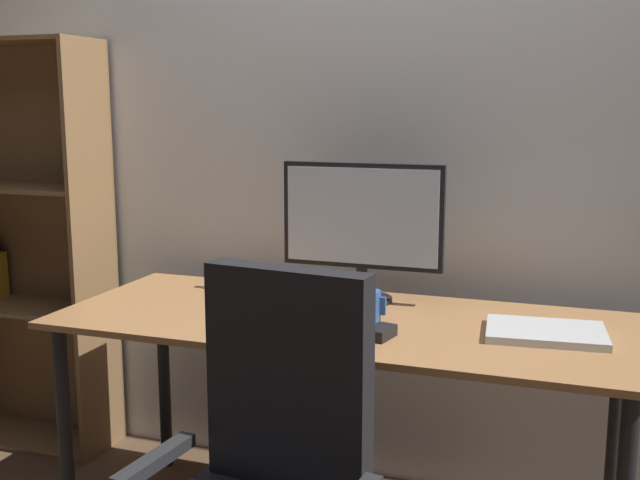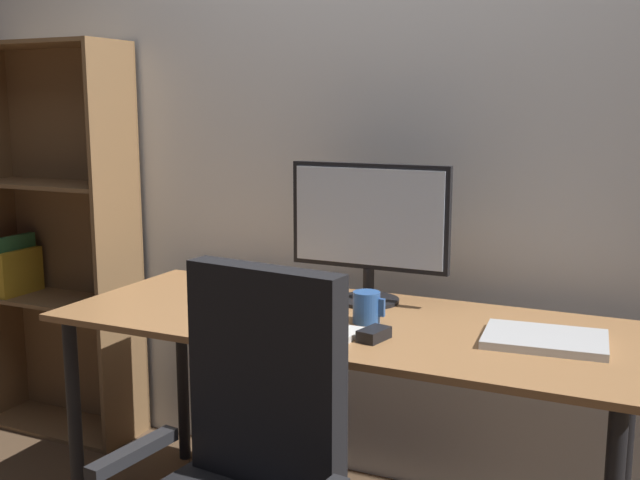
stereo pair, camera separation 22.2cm
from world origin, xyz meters
name	(u,v)px [view 1 (the left image)]	position (x,y,z in m)	size (l,w,h in m)	color
back_wall	(388,125)	(0.00, 0.52, 1.30)	(6.40, 0.10, 2.60)	silver
desk	(342,343)	(0.00, 0.00, 0.66)	(1.71, 0.70, 0.74)	olive
monitor	(363,224)	(0.00, 0.21, 1.00)	(0.53, 0.20, 0.45)	black
keyboard	(314,329)	(-0.03, -0.16, 0.75)	(0.29, 0.11, 0.02)	silver
mouse	(381,333)	(0.16, -0.16, 0.76)	(0.06, 0.10, 0.03)	black
coffee_mug	(368,306)	(0.08, -0.01, 0.79)	(0.10, 0.08, 0.09)	#285193
laptop	(546,332)	(0.59, 0.01, 0.75)	(0.32, 0.23, 0.02)	#B7BABC
bookshelf	(22,250)	(-1.47, 0.35, 0.79)	(0.70, 0.28, 1.61)	brown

